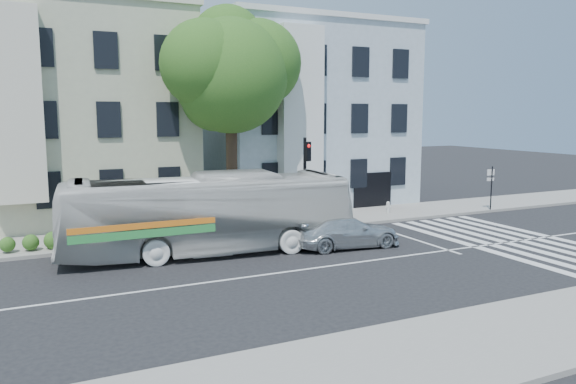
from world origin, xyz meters
TOP-DOWN VIEW (x-y plane):
  - ground at (0.00, 0.00)m, footprint 120.00×120.00m
  - sidewalk_far at (0.00, 8.00)m, footprint 80.00×4.00m
  - sidewalk_near at (0.00, -8.00)m, footprint 80.00×4.00m
  - building_left at (-7.00, 15.00)m, footprint 12.00×10.00m
  - building_right at (7.00, 15.00)m, footprint 12.00×10.00m
  - street_tree at (0.06, 8.74)m, footprint 7.30×5.90m
  - bus at (-2.70, 3.83)m, footprint 3.88×12.06m
  - sedan at (2.90, 2.34)m, footprint 2.37×4.90m
  - hedge at (-5.91, 6.80)m, footprint 8.52×1.04m
  - traffic_signal at (2.83, 5.94)m, footprint 0.45×0.54m
  - fire_hydrant at (9.00, 7.79)m, footprint 0.37×0.21m
  - far_sign_pole at (15.00, 6.14)m, footprint 0.45×0.20m

SIDE VIEW (x-z plane):
  - ground at x=0.00m, z-range 0.00..0.00m
  - sidewalk_far at x=0.00m, z-range 0.00..0.15m
  - sidewalk_near at x=0.00m, z-range 0.00..0.15m
  - fire_hydrant at x=9.00m, z-range 0.16..0.81m
  - hedge at x=-5.91m, z-range 0.15..0.85m
  - sedan at x=2.90m, z-range 0.00..1.37m
  - bus at x=-2.70m, z-range 0.00..3.30m
  - far_sign_pole at x=15.00m, z-range 0.49..3.00m
  - traffic_signal at x=2.83m, z-range 0.66..5.22m
  - building_left at x=-7.00m, z-range 0.00..11.00m
  - building_right at x=7.00m, z-range 0.00..11.00m
  - street_tree at x=0.06m, z-range 2.28..13.38m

